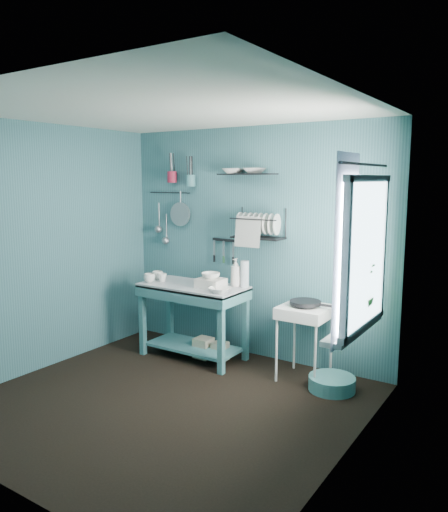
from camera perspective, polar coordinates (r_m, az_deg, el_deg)
The scene contains 35 objects.
floor at distance 4.60m, azimuth -6.62°, elevation -16.30°, with size 3.20×3.20×0.00m, color black.
ceiling at distance 4.20m, azimuth -7.25°, elevation 16.31°, with size 3.20×3.20×0.00m, color silver.
wall_back at distance 5.44m, azimuth 3.32°, elevation 1.44°, with size 3.20×3.20×0.00m, color #326067.
wall_left at distance 5.39m, azimuth -20.03°, elevation 0.85°, with size 3.00×3.00×0.00m, color #326067.
wall_right at distance 3.43m, azimuth 13.99°, elevation -3.17°, with size 3.00×3.00×0.00m, color #326067.
work_counter at distance 5.50m, azimuth -3.54°, elevation -7.45°, with size 1.15×0.57×0.81m, color #377074.
mug_left at distance 5.57m, azimuth -8.53°, elevation -2.50°, with size 0.12×0.12×0.10m, color silver.
mug_mid at distance 5.58m, azimuth -7.08°, elevation -2.47°, with size 0.10×0.10×0.09m, color silver.
mug_right at distance 5.70m, azimuth -7.61°, elevation -2.22°, with size 0.12×0.12×0.10m, color silver.
wash_tub at distance 5.24m, azimuth -1.52°, elevation -3.13°, with size 0.28×0.22×0.10m, color silver.
tub_bowl at distance 5.22m, azimuth -1.53°, elevation -2.26°, with size 0.20×0.20×0.06m, color silver.
soap_bottle at distance 5.30m, azimuth 1.34°, elevation -1.87°, with size 0.12×0.12×0.30m, color silver.
water_bottle at distance 5.27m, azimuth 2.38°, elevation -2.05°, with size 0.09×0.09×0.28m, color silver.
counter_bowl at distance 5.02m, azimuth -0.49°, elevation -3.91°, with size 0.22×0.22×0.05m, color silver.
hotplate_stand at distance 4.98m, azimuth 9.16°, elevation -9.79°, with size 0.46×0.46×0.73m, color silver.
frying_pan at distance 4.87m, azimuth 9.27°, elevation -5.27°, with size 0.30×0.30×0.04m, color black.
knife_strip at distance 5.60m, azimuth 0.01°, elevation 1.84°, with size 0.32×0.02×0.03m, color black.
dish_rack at distance 5.24m, azimuth 3.93°, elevation 3.74°, with size 0.55×0.24×0.32m, color black.
upper_shelf at distance 5.32m, azimuth 2.60°, elevation 9.33°, with size 0.70×0.18×0.01m, color black.
shelf_bowl_left at distance 5.41m, azimuth 1.06°, elevation 9.57°, with size 0.22×0.22×0.05m, color silver.
shelf_bowl_right at distance 5.28m, azimuth 3.52°, elevation 10.38°, with size 0.23×0.23×0.06m, color silver.
utensil_cup_magenta at distance 5.93m, azimuth -5.96°, elevation 8.97°, with size 0.11×0.11×0.13m, color maroon.
utensil_cup_teal at distance 5.76m, azimuth -3.84°, elevation 8.60°, with size 0.11×0.11×0.13m, color teal.
colander at distance 5.91m, azimuth -5.03°, elevation 4.78°, with size 0.28×0.28×0.03m, color #94959B.
ladle_outer at distance 6.14m, azimuth -7.44°, elevation 4.65°, with size 0.01×0.01×0.30m, color #94959B.
ladle_inner at distance 6.07m, azimuth -6.59°, elevation 3.36°, with size 0.01×0.01×0.30m, color #94959B.
hook_rail at distance 6.02m, azimuth -6.24°, elevation 7.21°, with size 0.01×0.01×0.60m, color black.
window_glass at distance 3.83m, azimuth 16.11°, elevation 0.26°, with size 1.10×1.10×0.00m, color white.
windowsill at distance 3.98m, azimuth 14.56°, elevation -8.06°, with size 0.16×0.95×0.04m, color silver.
curtain at distance 3.56m, azimuth 13.70°, elevation 0.54°, with size 1.35×1.35×0.00m, color white.
curtain_rod at distance 3.81m, azimuth 15.87°, elevation 10.04°, with size 0.02×0.02×1.05m, color black.
potted_plant at distance 4.04m, azimuth 14.78°, elevation -3.86°, with size 0.28×0.28×0.50m, color #336829.
storage_tin_large at distance 5.58m, azimuth -2.36°, elevation -10.43°, with size 0.18×0.18×0.22m, color gray.
storage_tin_small at distance 5.50m, azimuth -0.45°, elevation -10.82°, with size 0.15×0.15×0.20m, color gray.
floor_basin at distance 4.89m, azimuth 12.22°, elevation -14.04°, with size 0.43×0.43×0.13m, color teal.
Camera 1 is at (2.70, -3.18, 1.95)m, focal length 35.00 mm.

